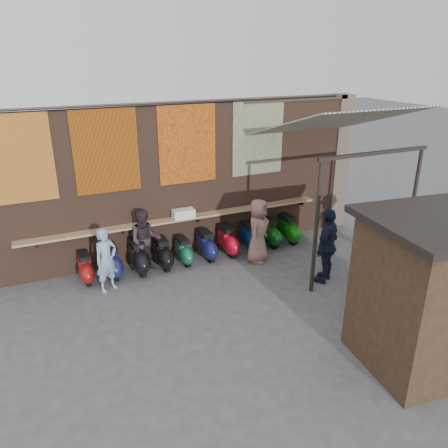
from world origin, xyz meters
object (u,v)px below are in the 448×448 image
at_px(scooter_stool_3, 163,254).
at_px(shopper_navy, 327,246).
at_px(shelf_box, 183,214).
at_px(shopper_tan, 258,231).
at_px(scooter_stool_9, 288,229).
at_px(diner_left, 106,260).
at_px(scooter_stool_4, 184,251).
at_px(shopper_grey, 399,232).
at_px(scooter_stool_5, 206,245).
at_px(scooter_stool_7, 250,237).
at_px(scooter_stool_0, 85,268).
at_px(scooter_stool_8, 269,232).
at_px(scooter_stool_2, 139,257).
at_px(diner_right, 145,241).
at_px(scooter_stool_1, 113,262).
at_px(scooter_stool_6, 228,241).
at_px(market_stall, 439,295).

bearing_deg(scooter_stool_3, shopper_navy, -34.49).
xyz_separation_m(shelf_box, shopper_tan, (1.66, -1.00, -0.39)).
height_order(scooter_stool_9, diner_left, diner_left).
xyz_separation_m(scooter_stool_4, shopper_grey, (4.98, -2.27, 0.53)).
distance_m(scooter_stool_5, scooter_stool_7, 1.32).
bearing_deg(scooter_stool_0, scooter_stool_5, -0.73).
distance_m(scooter_stool_3, scooter_stool_8, 3.15).
height_order(scooter_stool_2, shopper_grey, shopper_grey).
bearing_deg(scooter_stool_7, scooter_stool_0, 179.65).
distance_m(scooter_stool_7, shopper_grey, 3.83).
height_order(shelf_box, scooter_stool_3, shelf_box).
relative_size(scooter_stool_3, diner_right, 0.50).
distance_m(scooter_stool_1, scooter_stool_3, 1.25).
xyz_separation_m(shelf_box, scooter_stool_1, (-1.95, -0.28, -0.85)).
distance_m(scooter_stool_4, diner_left, 2.15).
bearing_deg(scooter_stool_7, shopper_tan, -102.37).
bearing_deg(scooter_stool_8, scooter_stool_6, -178.37).
bearing_deg(scooter_stool_5, market_stall, -69.26).
relative_size(scooter_stool_3, scooter_stool_6, 0.98).
relative_size(scooter_stool_8, market_stall, 0.31).
height_order(scooter_stool_0, shopper_tan, shopper_tan).
xyz_separation_m(scooter_stool_3, diner_right, (-0.41, 0.04, 0.42)).
bearing_deg(shopper_navy, scooter_stool_0, -56.34).
xyz_separation_m(diner_right, shopper_navy, (3.72, -2.31, 0.12)).
distance_m(scooter_stool_8, shopper_tan, 1.17).
distance_m(scooter_stool_8, shopper_navy, 2.41).
bearing_deg(scooter_stool_0, shelf_box, 6.33).
bearing_deg(scooter_stool_6, scooter_stool_7, -0.71).
height_order(scooter_stool_5, scooter_stool_7, scooter_stool_7).
relative_size(scooter_stool_3, shopper_tan, 0.48).
relative_size(diner_left, shopper_tan, 0.89).
xyz_separation_m(scooter_stool_4, scooter_stool_7, (1.96, 0.03, 0.04)).
relative_size(scooter_stool_0, shopper_navy, 0.40).
bearing_deg(diner_right, scooter_stool_0, -169.85).
xyz_separation_m(scooter_stool_7, market_stall, (0.73, -5.41, 0.92)).
xyz_separation_m(scooter_stool_7, shopper_grey, (3.02, -2.30, 0.49)).
bearing_deg(scooter_stool_7, market_stall, -82.32).
bearing_deg(scooter_stool_3, scooter_stool_6, 0.94).
distance_m(scooter_stool_3, diner_left, 1.62).
height_order(scooter_stool_4, scooter_stool_8, scooter_stool_8).
height_order(scooter_stool_6, diner_right, diner_right).
height_order(scooter_stool_4, diner_right, diner_right).
bearing_deg(scooter_stool_8, shopper_tan, -136.92).
bearing_deg(shopper_grey, diner_right, 20.20).
xyz_separation_m(scooter_stool_6, shopper_tan, (0.54, -0.69, 0.46)).
height_order(scooter_stool_9, shopper_grey, shopper_grey).
distance_m(shelf_box, scooter_stool_9, 3.18).
bearing_deg(scooter_stool_4, scooter_stool_8, 1.68).
height_order(scooter_stool_3, diner_right, diner_right).
xyz_separation_m(scooter_stool_0, scooter_stool_4, (2.45, -0.06, -0.01)).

